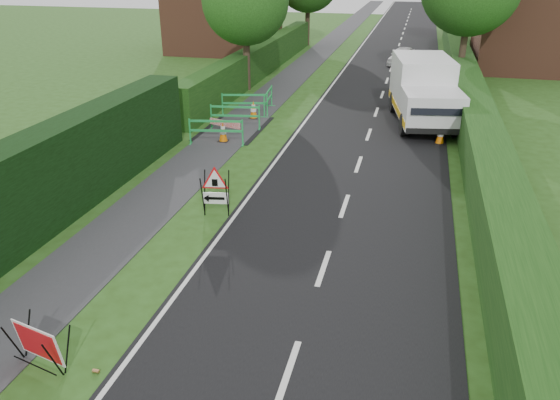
{
  "coord_description": "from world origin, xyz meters",
  "views": [
    {
      "loc": [
        4.16,
        -9.72,
        6.62
      ],
      "look_at": [
        1.13,
        2.34,
        1.0
      ],
      "focal_mm": 35.0,
      "sensor_mm": 36.0,
      "label": 1
    }
  ],
  "objects_px": {
    "hatchback_car": "(402,56)",
    "red_rect_sign": "(38,344)",
    "works_van": "(424,90)",
    "triangle_sign": "(214,188)"
  },
  "relations": [
    {
      "from": "triangle_sign",
      "to": "works_van",
      "type": "distance_m",
      "value": 12.15
    },
    {
      "from": "triangle_sign",
      "to": "hatchback_car",
      "type": "height_order",
      "value": "triangle_sign"
    },
    {
      "from": "works_van",
      "to": "hatchback_car",
      "type": "height_order",
      "value": "works_van"
    },
    {
      "from": "hatchback_car",
      "to": "works_van",
      "type": "bearing_deg",
      "value": -72.06
    },
    {
      "from": "triangle_sign",
      "to": "works_van",
      "type": "xyz_separation_m",
      "value": [
        5.37,
        10.88,
        0.54
      ]
    },
    {
      "from": "hatchback_car",
      "to": "red_rect_sign",
      "type": "bearing_deg",
      "value": -86.91
    },
    {
      "from": "red_rect_sign",
      "to": "triangle_sign",
      "type": "bearing_deg",
      "value": 95.89
    },
    {
      "from": "red_rect_sign",
      "to": "triangle_sign",
      "type": "distance_m",
      "value": 6.49
    },
    {
      "from": "red_rect_sign",
      "to": "hatchback_car",
      "type": "distance_m",
      "value": 31.15
    },
    {
      "from": "works_van",
      "to": "hatchback_car",
      "type": "relative_size",
      "value": 1.87
    }
  ]
}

